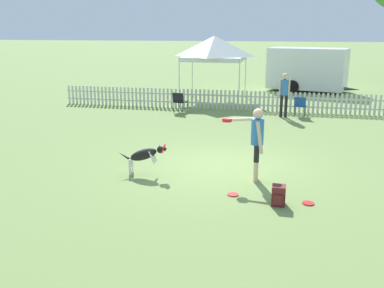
{
  "coord_description": "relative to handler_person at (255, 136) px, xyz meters",
  "views": [
    {
      "loc": [
        1.49,
        -10.0,
        3.3
      ],
      "look_at": [
        -0.57,
        -0.84,
        0.79
      ],
      "focal_mm": 40.0,
      "sensor_mm": 36.0,
      "label": 1
    }
  ],
  "objects": [
    {
      "name": "frisbee_near_handler",
      "position": [
        -0.34,
        -1.02,
        -1.02
      ],
      "size": [
        0.23,
        0.23,
        0.02
      ],
      "color": "red",
      "rests_on": "ground_plane"
    },
    {
      "name": "folding_chair_center",
      "position": [
        -3.68,
        7.64,
        -0.54
      ],
      "size": [
        0.6,
        0.61,
        0.82
      ],
      "rotation": [
        0.0,
        0.0,
        2.9
      ],
      "color": "#333338",
      "rests_on": "ground_plane"
    },
    {
      "name": "handler_person",
      "position": [
        0.0,
        0.0,
        0.0
      ],
      "size": [
        1.0,
        0.6,
        1.65
      ],
      "rotation": [
        0.0,
        0.0,
        -4.65
      ],
      "color": "beige",
      "rests_on": "ground_plane"
    },
    {
      "name": "ground_plane",
      "position": [
        -0.84,
        0.75,
        -1.03
      ],
      "size": [
        240.0,
        240.0,
        0.0
      ],
      "primitive_type": "plane",
      "color": "olive"
    },
    {
      "name": "picket_fence",
      "position": [
        -0.84,
        8.64,
        -0.62
      ],
      "size": [
        16.87,
        0.04,
        0.83
      ],
      "color": "beige",
      "rests_on": "ground_plane"
    },
    {
      "name": "backpack_on_grass",
      "position": [
        0.58,
        -1.34,
        -0.84
      ],
      "size": [
        0.26,
        0.3,
        0.39
      ],
      "color": "maroon",
      "rests_on": "ground_plane"
    },
    {
      "name": "frisbee_near_dog",
      "position": [
        1.16,
        -1.15,
        -1.02
      ],
      "size": [
        0.23,
        0.23,
        0.02
      ],
      "color": "red",
      "rests_on": "ground_plane"
    },
    {
      "name": "spectator_standing",
      "position": [
        0.52,
        7.5,
        0.0
      ],
      "size": [
        0.41,
        0.27,
        1.7
      ],
      "rotation": [
        0.0,
        0.0,
        2.97
      ],
      "color": "black",
      "rests_on": "ground_plane"
    },
    {
      "name": "canopy_tent_main",
      "position": [
        -2.83,
        10.98,
        1.42
      ],
      "size": [
        2.77,
        2.77,
        3.03
      ],
      "color": "silver",
      "rests_on": "ground_plane"
    },
    {
      "name": "equipment_trailer",
      "position": [
        1.62,
        15.24,
        0.2
      ],
      "size": [
        5.0,
        2.96,
        2.34
      ],
      "rotation": [
        0.0,
        0.0,
        -0.25
      ],
      "color": "white",
      "rests_on": "ground_plane"
    },
    {
      "name": "folding_chair_blue_left",
      "position": [
        1.15,
        7.79,
        -0.56
      ],
      "size": [
        0.5,
        0.52,
        0.79
      ],
      "rotation": [
        0.0,
        0.0,
        3.01
      ],
      "color": "#333338",
      "rests_on": "ground_plane"
    },
    {
      "name": "leaping_dog",
      "position": [
        -2.53,
        -0.16,
        -0.55
      ],
      "size": [
        1.18,
        0.31,
        0.76
      ],
      "rotation": [
        0.0,
        0.0,
        -1.51
      ],
      "color": "black",
      "rests_on": "ground_plane"
    }
  ]
}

